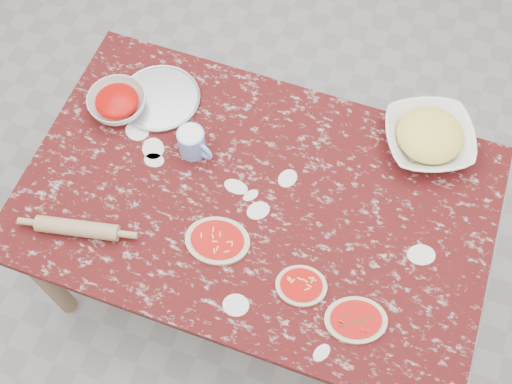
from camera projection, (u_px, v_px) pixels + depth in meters
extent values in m
plane|color=gray|center=(256.00, 272.00, 2.79)|extent=(4.00, 4.00, 0.00)
cube|color=#410E0F|center=(256.00, 201.00, 2.14)|extent=(1.60, 1.00, 0.04)
cube|color=#86614C|center=(256.00, 209.00, 2.19)|extent=(1.50, 0.90, 0.08)
cylinder|color=#86614C|center=(45.00, 279.00, 2.41)|extent=(0.07, 0.07, 0.71)
cylinder|color=#86614C|center=(136.00, 109.00, 2.76)|extent=(0.07, 0.07, 0.71)
cylinder|color=#86614C|center=(456.00, 207.00, 2.54)|extent=(0.07, 0.07, 0.71)
cylinder|color=#B2B2B7|center=(160.00, 99.00, 2.30)|extent=(0.34, 0.34, 0.01)
imported|color=white|center=(118.00, 103.00, 2.26)|extent=(0.23, 0.23, 0.07)
imported|color=white|center=(428.00, 138.00, 2.19)|extent=(0.41, 0.41, 0.08)
cylinder|color=#799CEA|center=(192.00, 142.00, 2.16)|extent=(0.10, 0.10, 0.11)
torus|color=#799CEA|center=(204.00, 151.00, 2.14)|extent=(0.08, 0.04, 0.08)
cylinder|color=silver|center=(191.00, 136.00, 2.12)|extent=(0.08, 0.08, 0.01)
ellipsoid|color=beige|center=(218.00, 241.00, 2.04)|extent=(0.24, 0.20, 0.01)
ellipsoid|color=red|center=(217.00, 240.00, 2.04)|extent=(0.20, 0.17, 0.00)
ellipsoid|color=beige|center=(301.00, 286.00, 1.98)|extent=(0.19, 0.17, 0.01)
ellipsoid|color=red|center=(301.00, 285.00, 1.97)|extent=(0.16, 0.14, 0.00)
ellipsoid|color=beige|center=(356.00, 320.00, 1.93)|extent=(0.24, 0.21, 0.01)
ellipsoid|color=red|center=(356.00, 319.00, 1.92)|extent=(0.19, 0.17, 0.00)
cylinder|color=tan|center=(77.00, 228.00, 2.04)|extent=(0.28, 0.11, 0.06)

